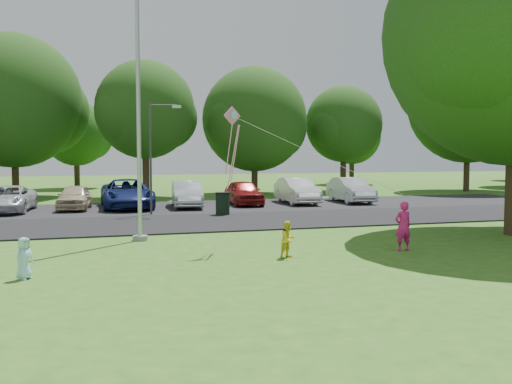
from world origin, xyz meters
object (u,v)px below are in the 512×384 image
object	(u,v)px
flagpole	(139,114)
street_lamp	(155,148)
child_blue	(24,258)
kite	(237,133)
trash_can	(223,204)
child_yellow	(288,239)
woman	(403,226)

from	to	relation	value
flagpole	street_lamp	distance (m)	7.52
child_blue	kite	distance (m)	6.80
trash_can	child_yellow	bearing A→B (deg)	-93.25
flagpole	child_yellow	size ratio (longest dim) A/B	9.78
street_lamp	trash_can	distance (m)	4.02
street_lamp	child_blue	size ratio (longest dim) A/B	5.31
child_blue	child_yellow	bearing A→B (deg)	-43.53
street_lamp	child_blue	bearing A→B (deg)	-95.29
flagpole	child_yellow	distance (m)	6.73
child_yellow	kite	world-z (taller)	kite
trash_can	child_blue	world-z (taller)	trash_can
woman	flagpole	bearing A→B (deg)	-32.19
street_lamp	woman	distance (m)	13.20
trash_can	woman	distance (m)	10.97
child_yellow	kite	xyz separation A→B (m)	(-1.07, 1.53, 2.97)
trash_can	kite	xyz separation A→B (m)	(-1.68, -9.09, 2.94)
flagpole	trash_can	world-z (taller)	flagpole
child_yellow	trash_can	bearing A→B (deg)	61.57
trash_can	child_blue	distance (m)	13.58
flagpole	child_blue	world-z (taller)	flagpole
kite	flagpole	bearing A→B (deg)	116.89
trash_can	flagpole	bearing A→B (deg)	-123.98
woman	street_lamp	bearing A→B (deg)	-64.83
child_blue	woman	bearing A→B (deg)	-45.53
flagpole	woman	bearing A→B (deg)	-30.14
street_lamp	trash_can	bearing A→B (deg)	-4.76
woman	trash_can	bearing A→B (deg)	-76.10
flagpole	child_blue	size ratio (longest dim) A/B	10.25
child_blue	street_lamp	bearing A→B (deg)	20.09
woman	child_yellow	size ratio (longest dim) A/B	1.43
trash_can	street_lamp	bearing A→B (deg)	161.10
trash_can	child_yellow	distance (m)	10.64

